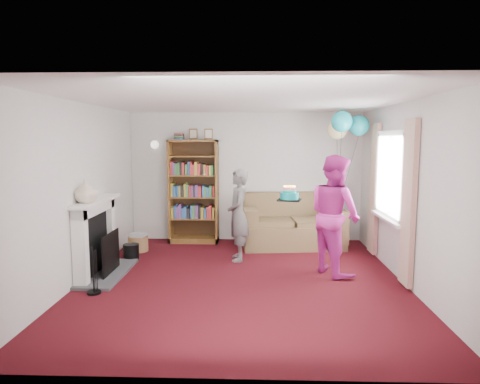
{
  "coord_description": "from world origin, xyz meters",
  "views": [
    {
      "loc": [
        0.18,
        -5.84,
        1.99
      ],
      "look_at": [
        -0.05,
        0.6,
        1.19
      ],
      "focal_mm": 32.0,
      "sensor_mm": 36.0,
      "label": 1
    }
  ],
  "objects_px": {
    "bookcase": "(194,192)",
    "person_striped": "(238,215)",
    "person_magenta": "(335,214)",
    "birthday_cake": "(290,196)",
    "sofa": "(292,226)"
  },
  "relations": [
    {
      "from": "sofa",
      "to": "person_magenta",
      "type": "height_order",
      "value": "person_magenta"
    },
    {
      "from": "person_striped",
      "to": "person_magenta",
      "type": "distance_m",
      "value": 1.58
    },
    {
      "from": "person_magenta",
      "to": "birthday_cake",
      "type": "distance_m",
      "value": 0.72
    },
    {
      "from": "person_striped",
      "to": "birthday_cake",
      "type": "distance_m",
      "value": 0.98
    },
    {
      "from": "sofa",
      "to": "birthday_cake",
      "type": "bearing_deg",
      "value": -102.25
    },
    {
      "from": "person_striped",
      "to": "person_magenta",
      "type": "height_order",
      "value": "person_magenta"
    },
    {
      "from": "person_striped",
      "to": "birthday_cake",
      "type": "xyz_separation_m",
      "value": [
        0.8,
        -0.42,
        0.38
      ]
    },
    {
      "from": "sofa",
      "to": "person_striped",
      "type": "height_order",
      "value": "person_striped"
    },
    {
      "from": "bookcase",
      "to": "person_striped",
      "type": "height_order",
      "value": "bookcase"
    },
    {
      "from": "birthday_cake",
      "to": "bookcase",
      "type": "bearing_deg",
      "value": 135.38
    },
    {
      "from": "sofa",
      "to": "birthday_cake",
      "type": "height_order",
      "value": "birthday_cake"
    },
    {
      "from": "bookcase",
      "to": "person_magenta",
      "type": "xyz_separation_m",
      "value": [
        2.35,
        -1.89,
        -0.08
      ]
    },
    {
      "from": "bookcase",
      "to": "person_striped",
      "type": "xyz_separation_m",
      "value": [
        0.91,
        -1.26,
        -0.21
      ]
    },
    {
      "from": "person_magenta",
      "to": "bookcase",
      "type": "bearing_deg",
      "value": 25.17
    },
    {
      "from": "person_magenta",
      "to": "birthday_cake",
      "type": "xyz_separation_m",
      "value": [
        -0.65,
        0.21,
        0.25
      ]
    }
  ]
}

